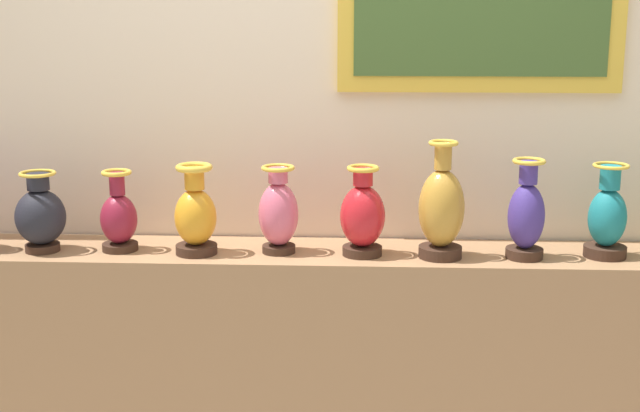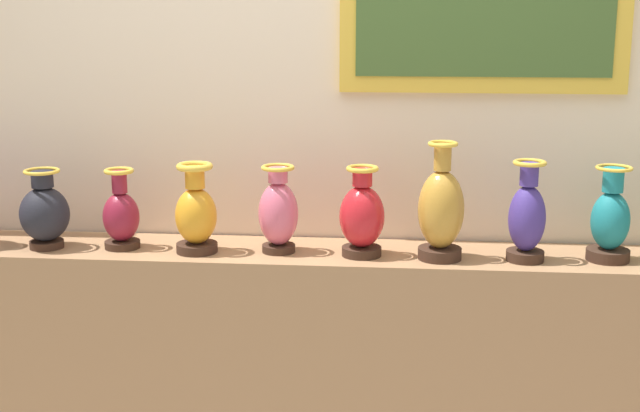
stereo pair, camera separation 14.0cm
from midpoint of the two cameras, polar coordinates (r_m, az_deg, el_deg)
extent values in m
cube|color=#99704C|center=(3.35, -1.22, -9.84)|extent=(2.88, 0.38, 0.83)
cube|color=beige|center=(3.36, -0.99, 9.36)|extent=(4.29, 0.10, 3.01)
cube|color=gold|center=(3.30, 9.25, 12.70)|extent=(1.04, 0.03, 0.62)
cube|color=#3C5727|center=(3.28, 9.29, 12.70)|extent=(0.92, 0.01, 0.50)
cylinder|color=#382319|center=(3.39, -18.78, -2.58)|extent=(0.12, 0.12, 0.03)
ellipsoid|color=black|center=(3.36, -18.91, -0.68)|extent=(0.18, 0.18, 0.20)
cylinder|color=black|center=(3.34, -19.07, 1.51)|extent=(0.08, 0.08, 0.06)
torus|color=gold|center=(3.33, -19.11, 2.01)|extent=(0.13, 0.13, 0.01)
cylinder|color=#382319|center=(3.32, -14.09, -2.60)|extent=(0.13, 0.13, 0.03)
ellipsoid|color=maroon|center=(3.30, -14.19, -0.84)|extent=(0.13, 0.13, 0.18)
cylinder|color=maroon|center=(3.27, -14.31, 1.41)|extent=(0.06, 0.06, 0.08)
torus|color=gold|center=(3.26, -14.35, 2.12)|extent=(0.11, 0.11, 0.02)
cylinder|color=#382319|center=(3.22, -9.30, -2.79)|extent=(0.15, 0.15, 0.03)
ellipsoid|color=orange|center=(3.19, -9.37, -0.73)|extent=(0.15, 0.15, 0.21)
cylinder|color=orange|center=(3.16, -9.46, 1.78)|extent=(0.07, 0.07, 0.08)
torus|color=gold|center=(3.15, -9.49, 2.49)|extent=(0.13, 0.13, 0.02)
cylinder|color=#382319|center=(3.20, -3.96, -2.80)|extent=(0.12, 0.12, 0.03)
ellipsoid|color=#CC5972|center=(3.17, -4.00, -0.54)|extent=(0.15, 0.15, 0.23)
cylinder|color=#CC5972|center=(3.14, -4.04, 2.00)|extent=(0.07, 0.07, 0.05)
torus|color=gold|center=(3.13, -4.04, 2.49)|extent=(0.12, 0.12, 0.02)
cylinder|color=#382319|center=(3.16, 1.50, -2.93)|extent=(0.14, 0.14, 0.03)
ellipsoid|color=red|center=(3.13, 1.51, -0.67)|extent=(0.16, 0.16, 0.22)
cylinder|color=red|center=(3.10, 1.53, 1.90)|extent=(0.07, 0.07, 0.06)
torus|color=gold|center=(3.09, 1.53, 2.47)|extent=(0.12, 0.12, 0.02)
cylinder|color=#382319|center=(3.15, 6.58, -2.99)|extent=(0.15, 0.15, 0.04)
ellipsoid|color=#B27F2D|center=(3.11, 6.65, -0.15)|extent=(0.16, 0.16, 0.28)
cylinder|color=#B27F2D|center=(3.07, 6.74, 3.24)|extent=(0.06, 0.06, 0.09)
torus|color=gold|center=(3.07, 6.76, 4.10)|extent=(0.11, 0.11, 0.02)
cylinder|color=#382319|center=(3.19, 11.95, -3.03)|extent=(0.13, 0.13, 0.04)
ellipsoid|color=#3F2D7F|center=(3.16, 12.07, -0.67)|extent=(0.13, 0.13, 0.23)
cylinder|color=#3F2D7F|center=(3.12, 12.20, 2.14)|extent=(0.06, 0.06, 0.08)
torus|color=gold|center=(3.12, 12.23, 2.87)|extent=(0.12, 0.12, 0.02)
cylinder|color=#382319|center=(3.28, 16.92, -2.85)|extent=(0.15, 0.15, 0.04)
ellipsoid|color=#19727A|center=(3.25, 17.06, -0.74)|extent=(0.13, 0.13, 0.21)
cylinder|color=#19727A|center=(3.22, 17.23, 1.79)|extent=(0.07, 0.07, 0.08)
torus|color=gold|center=(3.21, 17.28, 2.53)|extent=(0.13, 0.13, 0.01)
camera|label=1|loc=(0.07, -91.27, -0.28)|focal=49.06mm
camera|label=2|loc=(0.07, 88.73, 0.28)|focal=49.06mm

